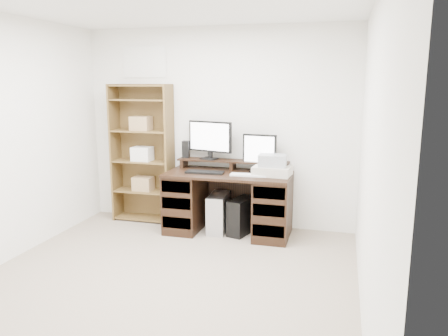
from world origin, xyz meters
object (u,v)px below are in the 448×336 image
at_px(monitor_wide, 210,138).
at_px(bookshelf, 143,152).
at_px(printer, 272,171).
at_px(tower_black, 242,216).
at_px(tower_silver, 218,213).
at_px(monitor_small, 259,151).
at_px(desk, 229,202).

height_order(monitor_wide, bookshelf, bookshelf).
relative_size(printer, tower_black, 0.91).
bearing_deg(printer, bookshelf, 177.29).
bearing_deg(tower_silver, printer, -4.04).
xyz_separation_m(monitor_wide, monitor_small, (0.64, -0.03, -0.14)).
bearing_deg(tower_black, bookshelf, -172.81).
xyz_separation_m(printer, tower_black, (-0.36, 0.01, -0.58)).
bearing_deg(desk, tower_silver, 176.04).
bearing_deg(printer, tower_silver, -176.57).
relative_size(monitor_wide, tower_black, 1.24).
height_order(tower_black, bookshelf, bookshelf).
distance_m(printer, tower_silver, 0.87).
bearing_deg(bookshelf, monitor_wide, -0.41).
bearing_deg(monitor_wide, tower_black, -8.55).
relative_size(desk, printer, 3.49).
relative_size(monitor_wide, printer, 1.37).
relative_size(tower_black, bookshelf, 0.26).
distance_m(monitor_wide, tower_black, 1.05).
distance_m(monitor_small, tower_silver, 0.91).
xyz_separation_m(monitor_wide, printer, (0.82, -0.21, -0.33)).
bearing_deg(printer, monitor_wide, 170.18).
height_order(desk, tower_black, desk).
distance_m(monitor_small, tower_black, 0.82).
distance_m(desk, printer, 0.67).
bearing_deg(monitor_wide, desk, -19.91).
xyz_separation_m(desk, bookshelf, (-1.22, 0.21, 0.53)).
distance_m(desk, monitor_wide, 0.83).
height_order(desk, bookshelf, bookshelf).
bearing_deg(monitor_wide, tower_silver, -35.17).
xyz_separation_m(monitor_small, printer, (0.19, -0.18, -0.19)).
xyz_separation_m(desk, tower_black, (0.17, 0.01, -0.17)).
height_order(monitor_small, bookshelf, bookshelf).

